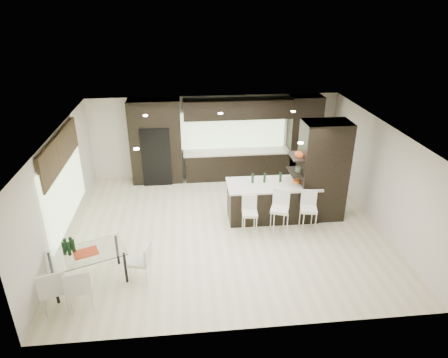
{
  "coord_description": "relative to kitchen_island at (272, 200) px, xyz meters",
  "views": [
    {
      "loc": [
        -0.99,
        -8.93,
        5.61
      ],
      "look_at": [
        0.0,
        0.6,
        1.15
      ],
      "focal_mm": 32.0,
      "sensor_mm": 36.0,
      "label": 1
    }
  ],
  "objects": [
    {
      "name": "window_back",
      "position": [
        -0.7,
        3.0,
        1.04
      ],
      "size": [
        3.4,
        0.04,
        1.2
      ],
      "primitive_type": "cube",
      "color": "#B2D199",
      "rests_on": "back_wall"
    },
    {
      "name": "stool_left",
      "position": [
        -0.75,
        -0.82,
        -0.09
      ],
      "size": [
        0.4,
        0.4,
        0.85
      ],
      "primitive_type": "cube",
      "rotation": [
        0.0,
        0.0,
        -0.07
      ],
      "color": "silver",
      "rests_on": "ground"
    },
    {
      "name": "chair_far",
      "position": [
        -4.91,
        -3.07,
        -0.05
      ],
      "size": [
        0.63,
        0.63,
        0.92
      ],
      "primitive_type": "cube",
      "rotation": [
        0.0,
        0.0,
        0.32
      ],
      "color": "silver",
      "rests_on": "ground"
    },
    {
      "name": "chair_end",
      "position": [
        -3.36,
        -2.3,
        -0.11
      ],
      "size": [
        0.51,
        0.51,
        0.8
      ],
      "primitive_type": "cube",
      "rotation": [
        0.0,
        0.0,
        1.36
      ],
      "color": "silver",
      "rests_on": "ground"
    },
    {
      "name": "ceiling_spots",
      "position": [
        -1.3,
        -0.21,
        2.17
      ],
      "size": [
        4.0,
        3.0,
        0.02
      ],
      "primitive_type": "cube",
      "color": "white",
      "rests_on": "ceiling"
    },
    {
      "name": "kitchen_island",
      "position": [
        0.0,
        0.0,
        0.0
      ],
      "size": [
        2.47,
        1.08,
        1.02
      ],
      "primitive_type": "cube",
      "rotation": [
        0.0,
        0.0,
        -0.01
      ],
      "color": "black",
      "rests_on": "ground"
    },
    {
      "name": "back_cabinetry",
      "position": [
        -0.8,
        2.71,
        0.84
      ],
      "size": [
        6.8,
        0.68,
        2.7
      ],
      "primitive_type": "cube",
      "color": "black",
      "rests_on": "ground"
    },
    {
      "name": "dining_table",
      "position": [
        -4.43,
        -2.3,
        -0.14
      ],
      "size": [
        1.76,
        1.38,
        0.74
      ],
      "primitive_type": "cube",
      "rotation": [
        0.0,
        0.0,
        0.38
      ],
      "color": "white",
      "rests_on": "ground"
    },
    {
      "name": "window_left",
      "position": [
        -5.26,
        -0.26,
        0.84
      ],
      "size": [
        0.04,
        3.2,
        1.9
      ],
      "primitive_type": "cube",
      "color": "#B2D199",
      "rests_on": "left_wall"
    },
    {
      "name": "stone_accent",
      "position": [
        -5.23,
        -0.26,
        1.74
      ],
      "size": [
        0.08,
        3.0,
        0.8
      ],
      "primitive_type": "cube",
      "color": "brown",
      "rests_on": "left_wall"
    },
    {
      "name": "stool_mid",
      "position": [
        0.0,
        -0.84,
        -0.03
      ],
      "size": [
        0.55,
        0.55,
        0.97
      ],
      "primitive_type": "cube",
      "rotation": [
        0.0,
        0.0,
        -0.36
      ],
      "color": "silver",
      "rests_on": "ground"
    },
    {
      "name": "refrigerator",
      "position": [
        -3.2,
        2.66,
        0.44
      ],
      "size": [
        0.9,
        0.68,
        1.9
      ],
      "primitive_type": "cube",
      "color": "black",
      "rests_on": "ground"
    },
    {
      "name": "left_wall",
      "position": [
        -5.3,
        -0.46,
        0.84
      ],
      "size": [
        0.02,
        7.0,
        2.7
      ],
      "primitive_type": "cube",
      "color": "silver",
      "rests_on": "ground"
    },
    {
      "name": "ground",
      "position": [
        -1.3,
        -0.46,
        -0.51
      ],
      "size": [
        8.0,
        8.0,
        0.0
      ],
      "primitive_type": "plane",
      "color": "beige",
      "rests_on": "ground"
    },
    {
      "name": "partition_column",
      "position": [
        1.3,
        -0.06,
        0.84
      ],
      "size": [
        1.2,
        0.8,
        2.7
      ],
      "primitive_type": "cube",
      "color": "black",
      "rests_on": "ground"
    },
    {
      "name": "chair_near",
      "position": [
        -4.43,
        -3.06,
        -0.06
      ],
      "size": [
        0.58,
        0.58,
        0.9
      ],
      "primitive_type": "cube",
      "rotation": [
        0.0,
        0.0,
        0.21
      ],
      "color": "silver",
      "rests_on": "ground"
    },
    {
      "name": "back_wall",
      "position": [
        -1.3,
        3.04,
        0.84
      ],
      "size": [
        8.0,
        0.02,
        2.7
      ],
      "primitive_type": "cube",
      "color": "silver",
      "rests_on": "ground"
    },
    {
      "name": "floor_vase",
      "position": [
        1.0,
        0.31,
        0.03
      ],
      "size": [
        0.45,
        0.45,
        1.08
      ],
      "primitive_type": null,
      "rotation": [
        0.0,
        0.0,
        0.13
      ],
      "color": "#424E38",
      "rests_on": "ground"
    },
    {
      "name": "stool_right",
      "position": [
        0.75,
        -0.83,
        -0.06
      ],
      "size": [
        0.47,
        0.47,
        0.9
      ],
      "primitive_type": "cube",
      "rotation": [
        0.0,
        0.0,
        -0.2
      ],
      "color": "silver",
      "rests_on": "ground"
    },
    {
      "name": "right_wall",
      "position": [
        2.7,
        -0.46,
        0.84
      ],
      "size": [
        0.02,
        7.0,
        2.7
      ],
      "primitive_type": "cube",
      "color": "silver",
      "rests_on": "ground"
    },
    {
      "name": "bench",
      "position": [
        -0.07,
        0.45,
        -0.24
      ],
      "size": [
        1.48,
        0.71,
        0.55
      ],
      "primitive_type": "cube",
      "rotation": [
        0.0,
        0.0,
        0.11
      ],
      "color": "black",
      "rests_on": "ground"
    },
    {
      "name": "ceiling",
      "position": [
        -1.3,
        -0.46,
        2.19
      ],
      "size": [
        8.0,
        7.0,
        0.02
      ],
      "primitive_type": "cube",
      "color": "white",
      "rests_on": "ground"
    }
  ]
}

